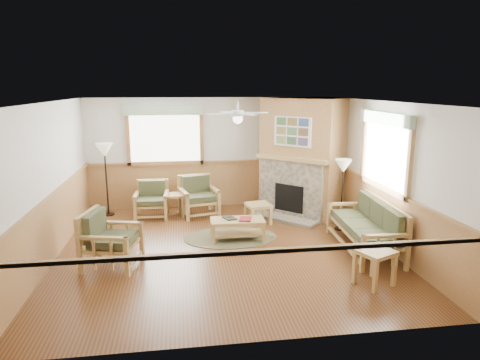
{
  "coord_description": "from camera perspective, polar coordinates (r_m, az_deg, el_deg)",
  "views": [
    {
      "loc": [
        -0.76,
        -7.46,
        2.97
      ],
      "look_at": [
        0.4,
        0.7,
        1.15
      ],
      "focal_mm": 32.0,
      "sensor_mm": 36.0,
      "label": 1
    }
  ],
  "objects": [
    {
      "name": "book_dark",
      "position": [
        8.43,
        -1.42,
        -5.0
      ],
      "size": [
        0.28,
        0.32,
        0.03
      ],
      "primitive_type": "cube",
      "rotation": [
        0.0,
        0.0,
        0.37
      ],
      "color": "black",
      "rests_on": "coffee_table"
    },
    {
      "name": "floor",
      "position": [
        8.07,
        -2.14,
        -9.2
      ],
      "size": [
        6.0,
        6.0,
        0.01
      ],
      "primitive_type": "cube",
      "color": "#5B3419",
      "rests_on": "ground"
    },
    {
      "name": "footstool",
      "position": [
        9.47,
        2.45,
        -4.45
      ],
      "size": [
        0.58,
        0.58,
        0.44
      ],
      "primitive_type": null,
      "rotation": [
        0.0,
        0.0,
        0.18
      ],
      "color": "tan",
      "rests_on": "floor"
    },
    {
      "name": "end_table_sofa",
      "position": [
        6.92,
        17.48,
        -11.06
      ],
      "size": [
        0.65,
        0.64,
        0.56
      ],
      "primitive_type": null,
      "rotation": [
        0.0,
        0.0,
        0.42
      ],
      "color": "tan",
      "rests_on": "floor"
    },
    {
      "name": "armchair_back_left",
      "position": [
        10.01,
        -11.71,
        -2.62
      ],
      "size": [
        0.77,
        0.77,
        0.83
      ],
      "primitive_type": null,
      "rotation": [
        0.0,
        0.0,
        -0.04
      ],
      "color": "tan",
      "rests_on": "floor"
    },
    {
      "name": "wainscot",
      "position": [
        7.88,
        -2.17,
        -5.44
      ],
      "size": [
        6.0,
        6.0,
        1.1
      ],
      "primitive_type": null,
      "color": "#9F7141",
      "rests_on": "floor"
    },
    {
      "name": "armchair_back_right",
      "position": [
        10.0,
        -5.5,
        -2.18
      ],
      "size": [
        0.97,
        0.97,
        0.91
      ],
      "primitive_type": null,
      "rotation": [
        0.0,
        0.0,
        0.23
      ],
      "color": "tan",
      "rests_on": "floor"
    },
    {
      "name": "wall_front",
      "position": [
        4.81,
        1.52,
        -7.25
      ],
      "size": [
        6.0,
        0.02,
        2.7
      ],
      "primitive_type": "cube",
      "color": "silver",
      "rests_on": "floor"
    },
    {
      "name": "wall_left",
      "position": [
        7.96,
        -24.25,
        -0.42
      ],
      "size": [
        0.02,
        6.0,
        2.7
      ],
      "primitive_type": "cube",
      "color": "silver",
      "rests_on": "floor"
    },
    {
      "name": "ceiling_fan",
      "position": [
        7.84,
        -0.32,
        10.18
      ],
      "size": [
        1.59,
        1.59,
        0.36
      ],
      "primitive_type": null,
      "rotation": [
        0.0,
        0.0,
        0.35
      ],
      "color": "white",
      "rests_on": "ceiling"
    },
    {
      "name": "wall_back",
      "position": [
        10.61,
        -3.9,
        3.64
      ],
      "size": [
        6.0,
        0.02,
        2.7
      ],
      "primitive_type": "cube",
      "color": "silver",
      "rests_on": "floor"
    },
    {
      "name": "braided_rug",
      "position": [
        8.62,
        -1.29,
        -7.66
      ],
      "size": [
        2.02,
        2.02,
        0.01
      ],
      "primitive_type": "cylinder",
      "rotation": [
        0.0,
        0.0,
        -0.1
      ],
      "color": "brown",
      "rests_on": "floor"
    },
    {
      "name": "window_back",
      "position": [
        10.44,
        -10.11,
        9.84
      ],
      "size": [
        1.9,
        0.16,
        1.5
      ],
      "primitive_type": null,
      "color": "white",
      "rests_on": "wall_back"
    },
    {
      "name": "book_red",
      "position": [
        8.35,
        0.73,
        -5.12
      ],
      "size": [
        0.29,
        0.34,
        0.03
      ],
      "primitive_type": "cube",
      "rotation": [
        0.0,
        0.0,
        -0.24
      ],
      "color": "maroon",
      "rests_on": "coffee_table"
    },
    {
      "name": "coffee_table",
      "position": [
        8.46,
        -0.34,
        -6.61
      ],
      "size": [
        1.06,
        0.55,
        0.42
      ],
      "primitive_type": null,
      "rotation": [
        0.0,
        0.0,
        -0.03
      ],
      "color": "tan",
      "rests_on": "floor"
    },
    {
      "name": "floor_lamp_right",
      "position": [
        9.14,
        13.43,
        -1.93
      ],
      "size": [
        0.42,
        0.42,
        1.51
      ],
      "primitive_type": null,
      "rotation": [
        0.0,
        0.0,
        0.27
      ],
      "color": "black",
      "rests_on": "floor"
    },
    {
      "name": "armchair_left",
      "position": [
        7.5,
        -16.76,
        -7.56
      ],
      "size": [
        1.01,
        1.01,
        0.94
      ],
      "primitive_type": null,
      "rotation": [
        0.0,
        0.0,
        1.34
      ],
      "color": "tan",
      "rests_on": "floor"
    },
    {
      "name": "floor_lamp_left",
      "position": [
        10.34,
        -17.38,
        0.06
      ],
      "size": [
        0.47,
        0.47,
        1.71
      ],
      "primitive_type": null,
      "rotation": [
        0.0,
        0.0,
        0.24
      ],
      "color": "black",
      "rests_on": "floor"
    },
    {
      "name": "end_table_chairs",
      "position": [
        10.11,
        -8.75,
        -3.27
      ],
      "size": [
        0.47,
        0.45,
        0.51
      ],
      "primitive_type": null,
      "rotation": [
        0.0,
        0.0,
        -0.02
      ],
      "color": "tan",
      "rests_on": "floor"
    },
    {
      "name": "ceiling",
      "position": [
        7.51,
        -2.31,
        10.38
      ],
      "size": [
        6.0,
        6.0,
        0.01
      ],
      "primitive_type": "cube",
      "color": "white",
      "rests_on": "floor"
    },
    {
      "name": "window_right",
      "position": [
        8.17,
        19.23,
        8.68
      ],
      "size": [
        0.16,
        1.9,
        1.5
      ],
      "primitive_type": null,
      "color": "white",
      "rests_on": "wall_right"
    },
    {
      "name": "wall_right",
      "position": [
        8.51,
        18.3,
        0.84
      ],
      "size": [
        0.02,
        6.0,
        2.7
      ],
      "primitive_type": "cube",
      "color": "silver",
      "rests_on": "floor"
    },
    {
      "name": "sofa",
      "position": [
        8.2,
        16.25,
        -5.9
      ],
      "size": [
        2.04,
        0.94,
        0.92
      ],
      "primitive_type": null,
      "rotation": [
        0.0,
        0.0,
        -1.63
      ],
      "color": "tan",
      "rests_on": "floor"
    },
    {
      "name": "fireplace",
      "position": [
        10.05,
        8.26,
        3.04
      ],
      "size": [
        3.11,
        3.11,
        2.7
      ],
      "primitive_type": null,
      "rotation": [
        0.0,
        0.0,
        -0.79
      ],
      "color": "#9F7141",
      "rests_on": "floor"
    }
  ]
}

